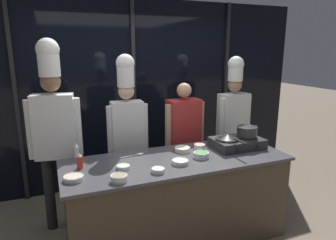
# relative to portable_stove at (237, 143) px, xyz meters

# --- Properties ---
(ground_plane) EXTENTS (24.00, 24.00, 0.00)m
(ground_plane) POSITION_rel_portable_stove_xyz_m (-0.77, -0.07, -0.97)
(ground_plane) COLOR #7F705B
(window_wall_back) EXTENTS (5.47, 0.09, 2.70)m
(window_wall_back) POSITION_rel_portable_stove_xyz_m (-0.77, 1.55, 0.38)
(window_wall_back) COLOR black
(window_wall_back) RESTS_ON ground_plane
(demo_counter) EXTENTS (2.30, 0.85, 0.92)m
(demo_counter) POSITION_rel_portable_stove_xyz_m (-0.77, -0.07, -0.51)
(demo_counter) COLOR #4C3D2D
(demo_counter) RESTS_ON ground_plane
(portable_stove) EXTENTS (0.56, 0.39, 0.12)m
(portable_stove) POSITION_rel_portable_stove_xyz_m (0.00, 0.00, 0.00)
(portable_stove) COLOR #28282B
(portable_stove) RESTS_ON demo_counter
(frying_pan) EXTENTS (0.27, 0.47, 0.05)m
(frying_pan) POSITION_rel_portable_stove_xyz_m (-0.13, -0.00, 0.09)
(frying_pan) COLOR #232326
(frying_pan) RESTS_ON portable_stove
(stock_pot) EXTENTS (0.26, 0.23, 0.12)m
(stock_pot) POSITION_rel_portable_stove_xyz_m (0.13, 0.00, 0.12)
(stock_pot) COLOR #333335
(stock_pot) RESTS_ON portable_stove
(squeeze_bottle_clear) EXTENTS (0.05, 0.05, 0.18)m
(squeeze_bottle_clear) POSITION_rel_portable_stove_xyz_m (-1.72, 0.28, 0.03)
(squeeze_bottle_clear) COLOR white
(squeeze_bottle_clear) RESTS_ON demo_counter
(squeeze_bottle_chili) EXTENTS (0.06, 0.06, 0.15)m
(squeeze_bottle_chili) POSITION_rel_portable_stove_xyz_m (-1.72, 0.04, 0.02)
(squeeze_bottle_chili) COLOR red
(squeeze_bottle_chili) RESTS_ON demo_counter
(prep_bowl_mushrooms) EXTENTS (0.14, 0.14, 0.06)m
(prep_bowl_mushrooms) POSITION_rel_portable_stove_xyz_m (-1.44, -0.38, -0.02)
(prep_bowl_mushrooms) COLOR white
(prep_bowl_mushrooms) RESTS_ON demo_counter
(prep_bowl_onion) EXTENTS (0.13, 0.13, 0.04)m
(prep_bowl_onion) POSITION_rel_portable_stove_xyz_m (-1.34, -0.13, -0.04)
(prep_bowl_onion) COLOR white
(prep_bowl_onion) RESTS_ON demo_counter
(prep_bowl_chicken) EXTENTS (0.17, 0.17, 0.04)m
(prep_bowl_chicken) POSITION_rel_portable_stove_xyz_m (-1.79, -0.21, -0.03)
(prep_bowl_chicken) COLOR white
(prep_bowl_chicken) RESTS_ON demo_counter
(prep_bowl_garlic) EXTENTS (0.16, 0.16, 0.04)m
(prep_bowl_garlic) POSITION_rel_portable_stove_xyz_m (-0.80, -0.21, -0.03)
(prep_bowl_garlic) COLOR white
(prep_bowl_garlic) RESTS_ON demo_counter
(prep_bowl_shrimp) EXTENTS (0.12, 0.12, 0.06)m
(prep_bowl_shrimp) POSITION_rel_portable_stove_xyz_m (-0.42, 0.11, -0.03)
(prep_bowl_shrimp) COLOR white
(prep_bowl_shrimp) RESTS_ON demo_counter
(prep_bowl_noodles) EXTENTS (0.17, 0.17, 0.05)m
(prep_bowl_noodles) POSITION_rel_portable_stove_xyz_m (-0.63, 0.11, -0.03)
(prep_bowl_noodles) COLOR white
(prep_bowl_noodles) RESTS_ON demo_counter
(prep_bowl_bean_sprouts) EXTENTS (0.12, 0.12, 0.04)m
(prep_bowl_bean_sprouts) POSITION_rel_portable_stove_xyz_m (-1.07, -0.33, -0.03)
(prep_bowl_bean_sprouts) COLOR white
(prep_bowl_bean_sprouts) RESTS_ON demo_counter
(prep_bowl_scallions) EXTENTS (0.16, 0.16, 0.06)m
(prep_bowl_scallions) POSITION_rel_portable_stove_xyz_m (-0.53, -0.13, -0.02)
(prep_bowl_scallions) COLOR white
(prep_bowl_scallions) RESTS_ON demo_counter
(serving_spoon_slotted) EXTENTS (0.28, 0.08, 0.02)m
(serving_spoon_slotted) POSITION_rel_portable_stove_xyz_m (-1.12, 0.18, -0.05)
(serving_spoon_slotted) COLOR #B2B5BA
(serving_spoon_slotted) RESTS_ON demo_counter
(chef_head) EXTENTS (0.55, 0.29, 2.12)m
(chef_head) POSITION_rel_portable_stove_xyz_m (-1.90, 0.62, 0.27)
(chef_head) COLOR #232326
(chef_head) RESTS_ON ground_plane
(chef_sous) EXTENTS (0.49, 0.21, 1.95)m
(chef_sous) POSITION_rel_portable_stove_xyz_m (-1.10, 0.65, 0.19)
(chef_sous) COLOR #2D3856
(chef_sous) RESTS_ON ground_plane
(person_guest) EXTENTS (0.55, 0.25, 1.60)m
(person_guest) POSITION_rel_portable_stove_xyz_m (-0.37, 0.63, -0.01)
(person_guest) COLOR #232326
(person_guest) RESTS_ON ground_plane
(chef_line) EXTENTS (0.54, 0.27, 1.91)m
(chef_line) POSITION_rel_portable_stove_xyz_m (0.39, 0.67, 0.14)
(chef_line) COLOR #4C4C51
(chef_line) RESTS_ON ground_plane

